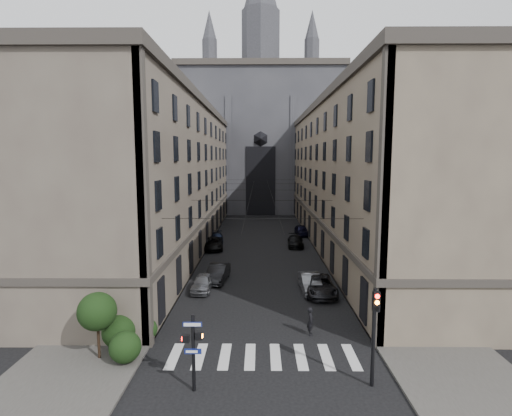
{
  "coord_description": "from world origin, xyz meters",
  "views": [
    {
      "loc": [
        -0.2,
        -17.32,
        11.66
      ],
      "look_at": [
        -0.46,
        11.49,
        8.05
      ],
      "focal_mm": 28.0,
      "sensor_mm": 36.0,
      "label": 1
    }
  ],
  "objects_px": {
    "car_left_midfar": "(213,244)",
    "car_right_far": "(302,230)",
    "car_left_midnear": "(218,273)",
    "gothic_tower": "(261,131)",
    "pedestrian_signal_left": "(193,347)",
    "pedestrian": "(310,321)",
    "car_left_far": "(217,238)",
    "car_right_midnear": "(319,285)",
    "car_left_near": "(203,283)",
    "car_right_near": "(310,283)",
    "car_right_midfar": "(295,241)",
    "traffic_light_right": "(374,325)"
  },
  "relations": [
    {
      "from": "car_right_midnear",
      "to": "car_right_midfar",
      "type": "distance_m",
      "value": 18.64
    },
    {
      "from": "car_right_midfar",
      "to": "car_right_midnear",
      "type": "bearing_deg",
      "value": -86.33
    },
    {
      "from": "car_left_midfar",
      "to": "pedestrian",
      "type": "relative_size",
      "value": 2.89
    },
    {
      "from": "car_left_near",
      "to": "car_right_near",
      "type": "relative_size",
      "value": 0.89
    },
    {
      "from": "gothic_tower",
      "to": "car_right_far",
      "type": "distance_m",
      "value": 37.25
    },
    {
      "from": "car_right_near",
      "to": "car_left_far",
      "type": "bearing_deg",
      "value": 114.35
    },
    {
      "from": "car_left_midnear",
      "to": "car_left_midfar",
      "type": "bearing_deg",
      "value": 104.74
    },
    {
      "from": "traffic_light_right",
      "to": "car_left_midnear",
      "type": "height_order",
      "value": "traffic_light_right"
    },
    {
      "from": "pedestrian_signal_left",
      "to": "car_right_midfar",
      "type": "distance_m",
      "value": 34.14
    },
    {
      "from": "pedestrian_signal_left",
      "to": "car_left_midfar",
      "type": "bearing_deg",
      "value": 94.88
    },
    {
      "from": "car_left_near",
      "to": "car_right_midfar",
      "type": "bearing_deg",
      "value": 63.36
    },
    {
      "from": "car_left_midnear",
      "to": "car_right_near",
      "type": "relative_size",
      "value": 1.02
    },
    {
      "from": "car_right_midnear",
      "to": "car_left_midfar",
      "type": "bearing_deg",
      "value": 123.03
    },
    {
      "from": "gothic_tower",
      "to": "car_right_near",
      "type": "xyz_separation_m",
      "value": [
        4.27,
        -58.29,
        -17.02
      ]
    },
    {
      "from": "pedestrian_signal_left",
      "to": "car_right_far",
      "type": "xyz_separation_m",
      "value": [
        9.71,
        40.91,
        -1.56
      ]
    },
    {
      "from": "car_left_midnear",
      "to": "car_right_midnear",
      "type": "relative_size",
      "value": 0.87
    },
    {
      "from": "car_left_midfar",
      "to": "traffic_light_right",
      "type": "bearing_deg",
      "value": -75.24
    },
    {
      "from": "car_left_far",
      "to": "car_left_midfar",
      "type": "bearing_deg",
      "value": -96.25
    },
    {
      "from": "car_right_near",
      "to": "car_right_midfar",
      "type": "height_order",
      "value": "car_right_near"
    },
    {
      "from": "car_left_near",
      "to": "car_right_midnear",
      "type": "bearing_deg",
      "value": -2.28
    },
    {
      "from": "traffic_light_right",
      "to": "car_right_midfar",
      "type": "bearing_deg",
      "value": 91.82
    },
    {
      "from": "car_left_far",
      "to": "car_right_near",
      "type": "height_order",
      "value": "car_right_near"
    },
    {
      "from": "car_right_near",
      "to": "car_right_midnear",
      "type": "relative_size",
      "value": 0.86
    },
    {
      "from": "car_left_midnear",
      "to": "car_left_midfar",
      "type": "relative_size",
      "value": 0.89
    },
    {
      "from": "car_left_near",
      "to": "car_right_near",
      "type": "xyz_separation_m",
      "value": [
        9.51,
        -0.12,
        0.06
      ]
    },
    {
      "from": "car_right_far",
      "to": "gothic_tower",
      "type": "bearing_deg",
      "value": 97.25
    },
    {
      "from": "traffic_light_right",
      "to": "car_right_near",
      "type": "relative_size",
      "value": 1.1
    },
    {
      "from": "car_left_far",
      "to": "car_right_far",
      "type": "height_order",
      "value": "car_right_far"
    },
    {
      "from": "car_right_near",
      "to": "traffic_light_right",
      "type": "bearing_deg",
      "value": -87.29
    },
    {
      "from": "car_left_midfar",
      "to": "pedestrian",
      "type": "bearing_deg",
      "value": -75.44
    },
    {
      "from": "pedestrian_signal_left",
      "to": "car_right_midnear",
      "type": "bearing_deg",
      "value": 59.65
    },
    {
      "from": "gothic_tower",
      "to": "pedestrian_signal_left",
      "type": "relative_size",
      "value": 14.5
    },
    {
      "from": "car_right_far",
      "to": "pedestrian",
      "type": "height_order",
      "value": "pedestrian"
    },
    {
      "from": "car_right_near",
      "to": "car_right_far",
      "type": "distance_m",
      "value": 25.81
    },
    {
      "from": "pedestrian_signal_left",
      "to": "pedestrian",
      "type": "xyz_separation_m",
      "value": [
        6.7,
        6.5,
        -1.39
      ]
    },
    {
      "from": "pedestrian_signal_left",
      "to": "car_left_midnear",
      "type": "height_order",
      "value": "pedestrian_signal_left"
    },
    {
      "from": "traffic_light_right",
      "to": "car_left_midfar",
      "type": "xyz_separation_m",
      "value": [
        -11.8,
        31.01,
        -2.54
      ]
    },
    {
      "from": "car_left_midnear",
      "to": "car_left_midfar",
      "type": "height_order",
      "value": "car_left_midnear"
    },
    {
      "from": "pedestrian",
      "to": "car_right_far",
      "type": "bearing_deg",
      "value": 0.63
    },
    {
      "from": "pedestrian",
      "to": "car_left_far",
      "type": "bearing_deg",
      "value": 23.34
    },
    {
      "from": "car_left_midfar",
      "to": "car_right_far",
      "type": "bearing_deg",
      "value": 31.33
    },
    {
      "from": "car_left_far",
      "to": "car_right_midnear",
      "type": "distance_m",
      "value": 24.14
    },
    {
      "from": "car_right_near",
      "to": "pedestrian",
      "type": "height_order",
      "value": "pedestrian"
    },
    {
      "from": "car_right_midfar",
      "to": "car_right_far",
      "type": "distance_m",
      "value": 7.94
    },
    {
      "from": "car_left_midnear",
      "to": "pedestrian",
      "type": "height_order",
      "value": "pedestrian"
    },
    {
      "from": "car_right_far",
      "to": "car_left_near",
      "type": "bearing_deg",
      "value": -117.6
    },
    {
      "from": "car_left_far",
      "to": "car_right_midnear",
      "type": "bearing_deg",
      "value": -68.67
    },
    {
      "from": "traffic_light_right",
      "to": "car_right_near",
      "type": "bearing_deg",
      "value": 95.16
    },
    {
      "from": "car_left_midfar",
      "to": "car_right_midnear",
      "type": "xyz_separation_m",
      "value": [
        11.18,
        -16.93,
        0.02
      ]
    },
    {
      "from": "car_left_midfar",
      "to": "car_right_near",
      "type": "bearing_deg",
      "value": -63.3
    }
  ]
}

